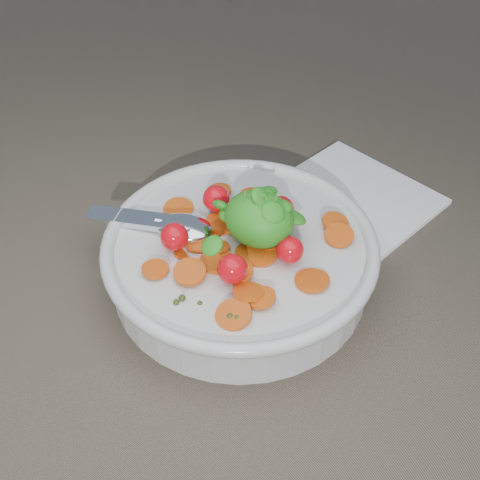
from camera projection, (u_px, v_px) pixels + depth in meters
The scene contains 3 objects.
ground at pixel (248, 282), 0.66m from camera, with size 6.00×6.00×0.00m, color #766854.
bowl at pixel (240, 256), 0.64m from camera, with size 0.31×0.29×0.13m.
napkin at pixel (354, 197), 0.77m from camera, with size 0.18×0.16×0.01m, color white.
Camera 1 is at (0.25, -0.38, 0.48)m, focal length 45.00 mm.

